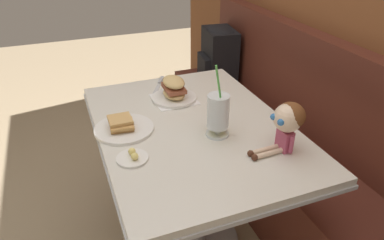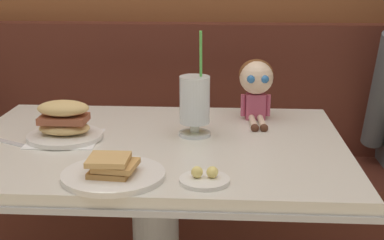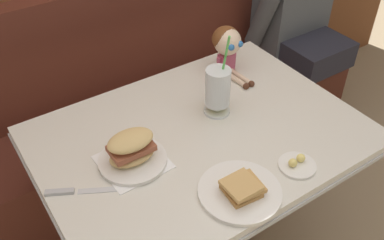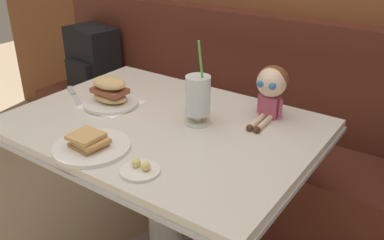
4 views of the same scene
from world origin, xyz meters
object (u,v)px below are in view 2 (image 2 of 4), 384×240
Objects in this scene: toast_plate at (113,172)px; butter_saucer at (205,178)px; seated_doll at (256,81)px; milkshake_glass at (195,102)px; sandwich_plate at (64,124)px.

butter_saucer is (0.22, -0.01, -0.01)m from toast_plate.
seated_doll is at bearing 56.51° from toast_plate.
seated_doll reaches higher than toast_plate.
milkshake_glass is 0.39m from sandwich_plate.
milkshake_glass is at bearing 63.82° from toast_plate.
butter_saucer is at bearing -104.46° from seated_doll.
sandwich_plate is (-0.38, -0.06, -0.06)m from milkshake_glass.
toast_plate is at bearing 177.11° from butter_saucer.
toast_plate is 2.08× the size of butter_saucer.
milkshake_glass is at bearing 96.94° from butter_saucer.
toast_plate is 0.79× the size of milkshake_glass.
sandwich_plate reaches higher than butter_saucer.
milkshake_glass reaches higher than sandwich_plate.
seated_doll is (0.57, 0.26, 0.08)m from sandwich_plate.
milkshake_glass is 0.27m from seated_doll.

